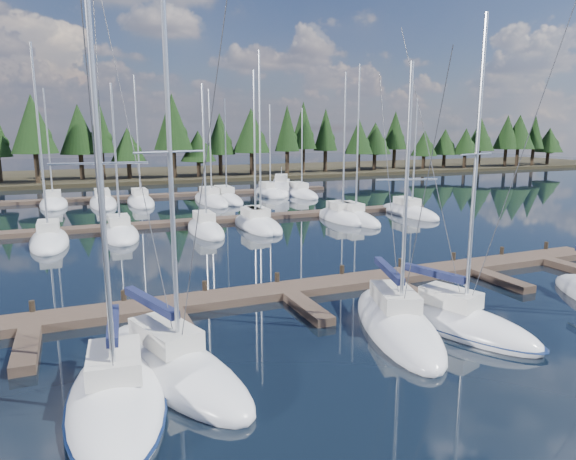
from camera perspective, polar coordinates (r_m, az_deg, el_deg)
name	(u,v)px	position (r m, az deg, el deg)	size (l,w,h in m)	color
ground	(223,247)	(38.28, -7.26, -1.84)	(260.00, 260.00, 0.00)	black
far_shore	(133,175)	(96.84, -16.87, 5.84)	(220.00, 30.00, 0.60)	#2B2618
main_dock	(289,294)	(26.67, 0.09, -7.10)	(44.00, 6.13, 0.90)	#4C3B2F
back_docks	(174,207)	(57.05, -12.55, 2.50)	(50.00, 21.80, 0.40)	#4C3B2F
front_sailboat_1	(116,398)	(17.77, -18.52, -17.28)	(3.77, 8.23, 13.88)	silver
front_sailboat_2	(173,365)	(19.39, -12.71, -14.43)	(5.44, 9.56, 14.26)	silver
front_sailboat_3	(397,323)	(23.13, 11.98, -10.11)	(5.39, 9.48, 11.95)	silver
front_sailboat_4	(456,322)	(23.84, 18.17, -9.73)	(4.90, 8.30, 13.77)	silver
back_sailboat_rows	(183,212)	(53.01, -11.56, 1.96)	(46.83, 31.05, 15.75)	silver
motor_yacht_right	(281,190)	(68.62, -0.74, 4.44)	(6.02, 8.94, 4.25)	silver
tree_line	(109,134)	(86.42, -19.31, 9.99)	(184.37, 12.07, 14.11)	black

